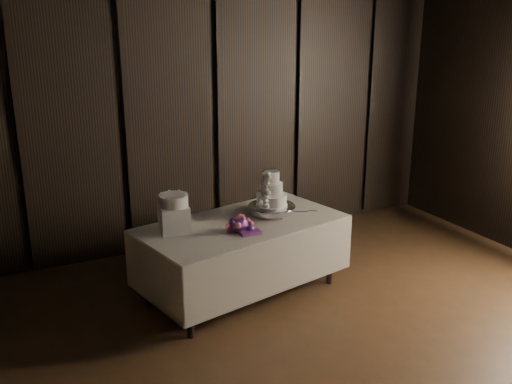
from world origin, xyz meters
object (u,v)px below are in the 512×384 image
object	(u,v)px
bouquet	(240,224)
cake_stand	(272,210)
display_table	(242,255)
box_pedestal	(174,219)
small_cake	(173,200)
wedding_cake	(270,193)

from	to	relation	value
bouquet	cake_stand	bearing A→B (deg)	30.87
display_table	box_pedestal	size ratio (longest dim) A/B	8.32
display_table	small_cake	world-z (taller)	small_cake
wedding_cake	display_table	bearing A→B (deg)	169.52
display_table	box_pedestal	bearing A→B (deg)	162.58
cake_stand	wedding_cake	xyz separation A→B (m)	(-0.03, -0.02, 0.19)
display_table	box_pedestal	world-z (taller)	box_pedestal
cake_stand	bouquet	bearing A→B (deg)	-149.13
display_table	small_cake	bearing A→B (deg)	162.58
display_table	bouquet	bearing A→B (deg)	-132.39
bouquet	box_pedestal	xyz separation A→B (m)	(-0.55, 0.26, 0.06)
box_pedestal	cake_stand	bearing A→B (deg)	1.83
cake_stand	small_cake	xyz separation A→B (m)	(-1.04, -0.03, 0.26)
display_table	wedding_cake	bearing A→B (deg)	0.73
bouquet	small_cake	xyz separation A→B (m)	(-0.55, 0.26, 0.24)
small_cake	bouquet	bearing A→B (deg)	-25.23
wedding_cake	box_pedestal	size ratio (longest dim) A/B	1.38
small_cake	wedding_cake	bearing A→B (deg)	1.02
bouquet	box_pedestal	size ratio (longest dim) A/B	1.55
bouquet	small_cake	size ratio (longest dim) A/B	1.49
wedding_cake	box_pedestal	xyz separation A→B (m)	(-1.01, -0.02, -0.11)
cake_stand	box_pedestal	bearing A→B (deg)	-178.17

